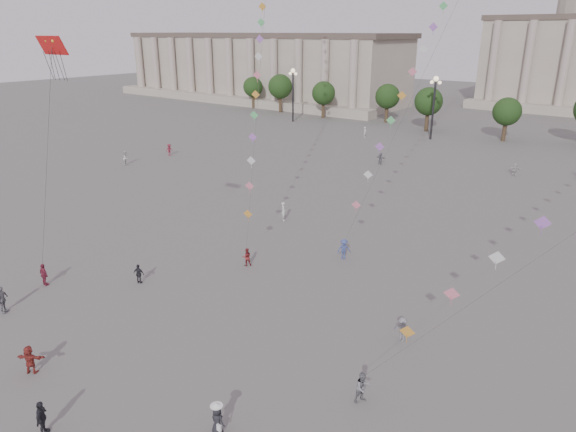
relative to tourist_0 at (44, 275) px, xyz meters
The scene contains 22 objects.
ground 15.68m from the tourist_0, ahead, with size 360.00×360.00×0.00m, color #585653.
hall_west 110.59m from the tourist_0, 122.55° to the left, with size 84.00×26.22×17.20m.
tree_row 78.80m from the tourist_0, 78.54° to the left, with size 137.12×5.12×8.00m.
lamp_post_far_west 75.36m from the tourist_0, 113.02° to the left, with size 2.00×0.90×10.65m.
lamp_post_mid_west 69.41m from the tourist_0, 89.47° to the left, with size 2.00×0.90×10.65m.
person_crowd_1 36.55m from the tourist_0, 135.13° to the left, with size 0.93×0.73×1.92m, color silver.
person_crowd_2 41.90m from the tourist_0, 127.51° to the left, with size 1.15×0.66×1.78m, color maroon.
person_crowd_4 56.53m from the tourist_0, 70.59° to the left, with size 1.49×0.48×1.61m, color beige.
person_crowd_6 25.89m from the tourist_0, 21.57° to the left, with size 1.01×0.58×1.56m, color slate.
person_crowd_10 64.39m from the tourist_0, 98.30° to the left, with size 0.66×0.43×1.81m, color silver.
person_crowd_12 48.07m from the tourist_0, 87.49° to the left, with size 1.51×0.48×1.63m, color slate.
person_crowd_13 22.32m from the tourist_0, 75.92° to the left, with size 0.69×0.45×1.89m, color silver.
tourist_0 is the anchor object (origin of this frame).
tourist_1 16.26m from the tourist_0, 28.51° to the right, with size 1.04×0.43×1.77m, color black.
tourist_2 11.01m from the tourist_0, 31.90° to the right, with size 1.55×0.49×1.68m, color maroon.
tourist_3 4.02m from the tourist_0, 67.32° to the right, with size 1.11×0.46×1.89m, color slate.
tourist_4 6.90m from the tourist_0, 40.49° to the left, with size 0.89×0.37×1.51m, color black.
kite_flyer_0 15.06m from the tourist_0, 50.76° to the left, with size 0.72×0.56×1.48m, color maroon.
kite_flyer_1 23.04m from the tourist_0, 49.38° to the left, with size 1.12×0.65×1.74m, color #38467F.
kite_flyer_2 25.14m from the tourist_0, ahead, with size 0.82×0.64×1.69m, color slate.
hat_person 20.88m from the tourist_0, ahead, with size 0.73×0.60×1.69m.
dragon_kite 16.53m from the tourist_0, ahead, with size 4.26×0.65×16.62m.
Camera 1 is at (19.35, -15.02, 17.75)m, focal length 32.00 mm.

